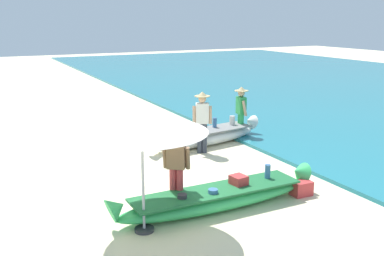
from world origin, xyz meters
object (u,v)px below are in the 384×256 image
Objects in this scene: patio_umbrella_large at (141,123)px; cooler_box at (301,188)px; person_tourist_customer at (176,166)px; boat_white_midground at (205,137)px; person_vendor_hatted at (202,118)px; boat_green_foreground at (218,198)px; person_vendor_assistant at (241,109)px.

cooler_box is (3.69, 0.05, -1.87)m from patio_umbrella_large.
patio_umbrella_large is (-0.94, -0.63, 1.11)m from person_tourist_customer.
boat_white_midground is 1.11m from person_vendor_hatted.
person_vendor_hatted is (1.55, 3.58, 0.79)m from boat_green_foreground.
boat_green_foreground is 2.01m from cooler_box.
person_vendor_hatted is 1.10× the size of person_tourist_customer.
person_tourist_customer is (-0.75, 0.37, 0.68)m from boat_green_foreground.
person_vendor_assistant is (3.46, 4.50, 0.72)m from boat_green_foreground.
boat_green_foreground is 2.78× the size of person_vendor_assistant.
patio_umbrella_large is (-3.69, -4.49, 1.76)m from boat_white_midground.
person_tourist_customer is at bearing -125.42° from boat_white_midground.
boat_green_foreground is 2.60× the size of person_vendor_hatted.
person_vendor_assistant is at bearing 10.07° from boat_white_midground.
boat_green_foreground is at bearing -26.53° from person_tourist_customer.
person_tourist_customer is 2.91m from cooler_box.
cooler_box is at bearing 0.73° from patio_umbrella_large.
boat_green_foreground is 1.13× the size of boat_white_midground.
patio_umbrella_large is at bearing -137.28° from person_vendor_assistant.
patio_umbrella_large reaches higher than person_tourist_customer.
person_vendor_hatted is at bearing -154.22° from person_vendor_assistant.
boat_white_midground is at bearing 55.73° from person_vendor_hatted.
patio_umbrella_large reaches higher than boat_white_midground.
patio_umbrella_large is at bearing -129.41° from boat_white_midground.
boat_white_midground reaches higher than cooler_box.
patio_umbrella_large reaches higher than cooler_box.
boat_green_foreground is 2.85× the size of person_tourist_customer.
patio_umbrella_large is at bearing -146.37° from person_tourist_customer.
person_vendor_hatted reaches higher than person_tourist_customer.
person_vendor_hatted reaches higher than boat_green_foreground.
person_tourist_customer is at bearing -135.54° from person_vendor_assistant.
person_tourist_customer reaches higher than cooler_box.
patio_umbrella_large is at bearing -177.97° from cooler_box.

